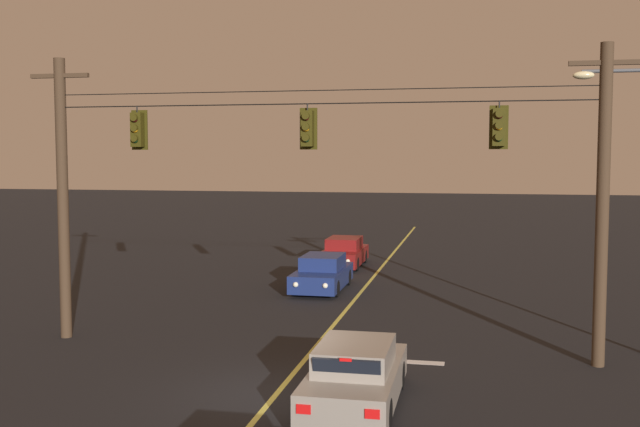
# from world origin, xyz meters

# --- Properties ---
(ground_plane) EXTENTS (180.00, 180.00, 0.00)m
(ground_plane) POSITION_xyz_m (0.00, 0.00, 0.00)
(ground_plane) COLOR black
(lane_centre_stripe) EXTENTS (0.14, 60.00, 0.01)m
(lane_centre_stripe) POSITION_xyz_m (0.00, 9.93, 0.00)
(lane_centre_stripe) COLOR #D1C64C
(lane_centre_stripe) RESTS_ON ground
(stop_bar_paint) EXTENTS (3.40, 0.36, 0.01)m
(stop_bar_paint) POSITION_xyz_m (1.90, 3.33, 0.00)
(stop_bar_paint) COLOR silver
(stop_bar_paint) RESTS_ON ground
(signal_span_assembly) EXTENTS (16.65, 0.32, 8.12)m
(signal_span_assembly) POSITION_xyz_m (0.00, 3.93, 4.21)
(signal_span_assembly) COLOR #423021
(signal_span_assembly) RESTS_ON ground
(traffic_light_leftmost) EXTENTS (0.48, 0.41, 1.22)m
(traffic_light_leftmost) POSITION_xyz_m (-5.05, 3.91, 6.07)
(traffic_light_leftmost) COLOR black
(traffic_light_left_inner) EXTENTS (0.48, 0.41, 1.22)m
(traffic_light_left_inner) POSITION_xyz_m (-0.14, 3.91, 6.07)
(traffic_light_left_inner) COLOR black
(traffic_light_centre) EXTENTS (0.48, 0.41, 1.22)m
(traffic_light_centre) POSITION_xyz_m (4.87, 3.91, 6.07)
(traffic_light_centre) COLOR black
(car_waiting_near_lane) EXTENTS (1.80, 4.33, 1.39)m
(car_waiting_near_lane) POSITION_xyz_m (1.86, -0.30, 0.65)
(car_waiting_near_lane) COLOR gray
(car_waiting_near_lane) RESTS_ON ground
(car_oncoming_lead) EXTENTS (1.80, 4.42, 1.39)m
(car_oncoming_lead) POSITION_xyz_m (-1.58, 13.00, 0.65)
(car_oncoming_lead) COLOR navy
(car_oncoming_lead) RESTS_ON ground
(car_oncoming_trailing) EXTENTS (1.80, 4.42, 1.39)m
(car_oncoming_trailing) POSITION_xyz_m (-1.81, 19.38, 0.65)
(car_oncoming_trailing) COLOR maroon
(car_oncoming_trailing) RESTS_ON ground
(street_lamp_corner) EXTENTS (2.11, 0.30, 7.70)m
(street_lamp_corner) POSITION_xyz_m (8.52, 5.48, 4.65)
(street_lamp_corner) COLOR #4C4F54
(street_lamp_corner) RESTS_ON ground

